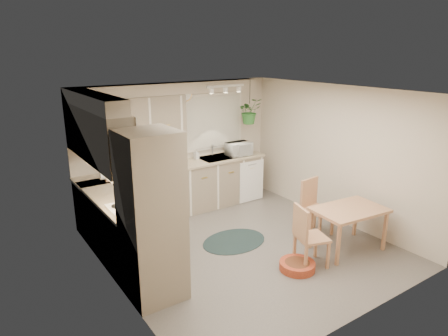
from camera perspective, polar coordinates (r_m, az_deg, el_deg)
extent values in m
plane|color=#67625A|center=(6.35, 2.92, -11.21)|extent=(4.20, 4.20, 0.00)
plane|color=white|center=(5.65, 3.28, 10.86)|extent=(4.20, 4.20, 0.00)
cube|color=beige|center=(7.61, -6.53, 3.10)|extent=(4.00, 0.04, 2.40)
cube|color=beige|center=(4.51, 19.56, -7.42)|extent=(4.00, 0.04, 2.40)
cube|color=beige|center=(5.00, -15.55, -4.67)|extent=(0.04, 4.20, 2.40)
cube|color=beige|center=(7.24, 15.81, 1.87)|extent=(0.04, 4.20, 2.40)
cube|color=gray|center=(6.14, -15.06, -8.15)|extent=(0.60, 1.85, 0.90)
cube|color=gray|center=(7.48, -6.62, -3.15)|extent=(3.60, 0.60, 0.90)
cube|color=tan|center=(5.97, -15.31, -4.02)|extent=(0.64, 1.89, 0.04)
cube|color=tan|center=(7.32, -6.71, 0.29)|extent=(3.64, 0.64, 0.04)
cube|color=gray|center=(4.84, -10.28, -6.98)|extent=(0.65, 0.65, 2.10)
cube|color=white|center=(4.96, -6.90, -6.21)|extent=(0.02, 0.56, 0.58)
cube|color=gray|center=(5.80, -17.66, 4.51)|extent=(0.35, 2.00, 0.75)
cube|color=gray|center=(6.92, -13.39, 6.70)|extent=(2.00, 0.35, 0.75)
cube|color=beige|center=(5.72, -18.32, 9.12)|extent=(0.30, 2.00, 0.20)
cube|color=beige|center=(7.20, -7.68, 11.19)|extent=(3.60, 0.30, 0.20)
cube|color=white|center=(5.46, -13.21, -5.57)|extent=(0.52, 0.58, 0.02)
cube|color=white|center=(5.30, -13.73, -1.05)|extent=(0.40, 0.60, 0.14)
cube|color=silver|center=(7.84, -1.97, 6.59)|extent=(1.40, 0.02, 1.00)
cube|color=beige|center=(7.85, -2.01, 6.60)|extent=(1.50, 0.02, 1.10)
cube|color=#A0A2A8|center=(7.77, -0.86, 1.22)|extent=(0.70, 0.48, 0.10)
cube|color=white|center=(8.01, 3.97, -1.91)|extent=(0.58, 0.02, 0.83)
cube|color=white|center=(7.31, 0.19, 11.65)|extent=(0.80, 0.04, 0.04)
cylinder|color=gold|center=(7.48, -5.64, 10.53)|extent=(0.30, 0.03, 0.30)
cube|color=tan|center=(6.43, 17.25, -8.31)|extent=(1.13, 0.81, 0.67)
cube|color=tan|center=(5.81, 12.47, -9.44)|extent=(0.53, 0.53, 0.90)
cube|color=tan|center=(6.74, 13.28, -5.61)|extent=(0.49, 0.49, 0.93)
ellipsoid|color=black|center=(6.52, 1.45, -10.40)|extent=(1.12, 0.86, 0.01)
cylinder|color=#C34527|center=(5.83, 10.41, -13.58)|extent=(0.61, 0.61, 0.12)
imported|color=white|center=(7.88, 2.12, 2.94)|extent=(0.48, 0.27, 0.32)
imported|color=white|center=(7.67, -3.97, 1.61)|extent=(0.12, 0.20, 0.08)
imported|color=#2C6829|center=(7.90, 3.67, 7.72)|extent=(0.53, 0.57, 0.39)
cube|color=black|center=(6.94, -13.06, 0.74)|extent=(0.20, 0.24, 0.35)
cube|color=#A0A2A8|center=(7.15, -9.71, 0.66)|extent=(0.31, 0.21, 0.18)
cube|color=tan|center=(7.35, -6.68, 1.50)|extent=(0.12, 0.12, 0.24)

